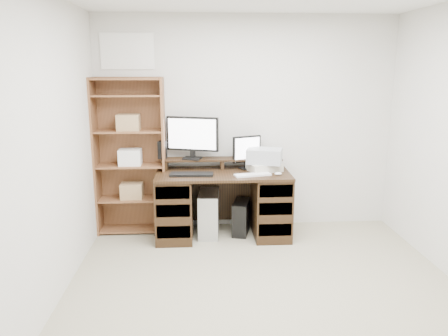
{
  "coord_description": "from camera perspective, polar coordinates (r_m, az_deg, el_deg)",
  "views": [
    {
      "loc": [
        -0.57,
        -3.12,
        1.92
      ],
      "look_at": [
        -0.3,
        1.43,
        0.85
      ],
      "focal_mm": 35.0,
      "sensor_mm": 36.0,
      "label": 1
    }
  ],
  "objects": [
    {
      "name": "mouse",
      "position": [
        4.82,
        7.09,
        -0.74
      ],
      "size": [
        0.09,
        0.07,
        0.03
      ],
      "primitive_type": "ellipsoid",
      "rotation": [
        0.0,
        0.0,
        0.22
      ],
      "color": "silver",
      "rests_on": "desk"
    },
    {
      "name": "tower_black",
      "position": [
        5.14,
        2.26,
        -6.43
      ],
      "size": [
        0.25,
        0.41,
        0.39
      ],
      "rotation": [
        0.0,
        0.0,
        -0.24
      ],
      "color": "black",
      "rests_on": "ground"
    },
    {
      "name": "monitor_wide",
      "position": [
        5.03,
        -4.15,
        4.26
      ],
      "size": [
        0.6,
        0.24,
        0.49
      ],
      "rotation": [
        0.0,
        0.0,
        -0.31
      ],
      "color": "black",
      "rests_on": "riser_shelf"
    },
    {
      "name": "riser_shelf",
      "position": [
        5.09,
        -0.28,
        1.0
      ],
      "size": [
        1.4,
        0.22,
        0.12
      ],
      "color": "black",
      "rests_on": "desk"
    },
    {
      "name": "printer",
      "position": [
        5.0,
        5.29,
        0.15
      ],
      "size": [
        0.42,
        0.36,
        0.09
      ],
      "primitive_type": "cube",
      "rotation": [
        0.0,
        0.0,
        0.29
      ],
      "color": "beige",
      "rests_on": "desk"
    },
    {
      "name": "keyboard_black",
      "position": [
        4.78,
        -4.26,
        -0.83
      ],
      "size": [
        0.48,
        0.18,
        0.03
      ],
      "primitive_type": "cube",
      "rotation": [
        0.0,
        0.0,
        -0.06
      ],
      "color": "black",
      "rests_on": "desk"
    },
    {
      "name": "keyboard_white",
      "position": [
        4.78,
        3.76,
        -0.89
      ],
      "size": [
        0.42,
        0.21,
        0.02
      ],
      "primitive_type": "cube",
      "rotation": [
        0.0,
        0.0,
        0.24
      ],
      "color": "silver",
      "rests_on": "desk"
    },
    {
      "name": "speaker",
      "position": [
        5.09,
        -8.06,
        2.37
      ],
      "size": [
        0.11,
        0.11,
        0.21
      ],
      "primitive_type": "cube",
      "rotation": [
        0.0,
        0.0,
        -0.39
      ],
      "color": "black",
      "rests_on": "riser_shelf"
    },
    {
      "name": "tower_silver",
      "position": [
        5.09,
        -2.0,
        -5.92
      ],
      "size": [
        0.26,
        0.52,
        0.5
      ],
      "primitive_type": "cube",
      "rotation": [
        0.0,
        0.0,
        -0.07
      ],
      "color": "#B5B9BD",
      "rests_on": "ground"
    },
    {
      "name": "room",
      "position": [
        3.24,
        6.71,
        1.24
      ],
      "size": [
        3.54,
        4.04,
        2.54
      ],
      "color": "#9F977B",
      "rests_on": "ground"
    },
    {
      "name": "monitor_small",
      "position": [
        5.06,
        3.0,
        2.24
      ],
      "size": [
        0.34,
        0.19,
        0.38
      ],
      "rotation": [
        0.0,
        0.0,
        0.38
      ],
      "color": "black",
      "rests_on": "desk"
    },
    {
      "name": "bookshelf",
      "position": [
        5.14,
        -12.12,
        1.66
      ],
      "size": [
        0.8,
        0.3,
        1.8
      ],
      "color": "brown",
      "rests_on": "ground"
    },
    {
      "name": "desk",
      "position": [
        5.01,
        -0.15,
        -4.58
      ],
      "size": [
        1.5,
        0.7,
        0.75
      ],
      "color": "black",
      "rests_on": "ground"
    },
    {
      "name": "basket",
      "position": [
        4.98,
        5.32,
        1.58
      ],
      "size": [
        0.45,
        0.37,
        0.17
      ],
      "primitive_type": "cube",
      "rotation": [
        0.0,
        0.0,
        -0.27
      ],
      "color": "#A6ACB1",
      "rests_on": "printer"
    }
  ]
}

